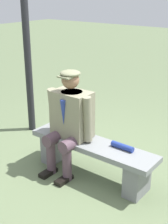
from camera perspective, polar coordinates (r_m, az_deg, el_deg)
name	(u,v)px	position (r m, az deg, el deg)	size (l,w,h in m)	color
ground_plane	(92,175)	(3.88, 1.41, -11.26)	(30.00, 30.00, 0.00)	#5D6D4B
bench	(92,154)	(3.74, 1.45, -7.55)	(1.59, 0.38, 0.44)	gray
seated_man	(69,118)	(3.70, -2.65, -1.14)	(0.62, 0.58, 1.25)	gray
rolled_magazine	(122,146)	(3.53, 6.93, -6.20)	(0.06, 0.06, 0.27)	navy
lamp_post	(25,22)	(4.70, -10.53, 15.70)	(0.20, 0.20, 2.88)	black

